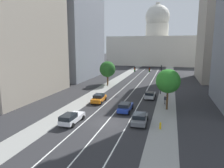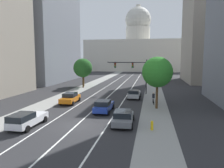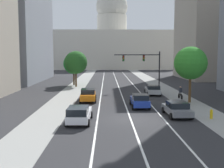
# 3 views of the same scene
# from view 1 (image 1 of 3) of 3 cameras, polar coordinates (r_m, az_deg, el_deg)

# --- Properties ---
(ground_plane) EXTENTS (400.00, 400.00, 0.00)m
(ground_plane) POSITION_cam_1_polar(r_m,az_deg,el_deg) (68.10, 8.35, 1.22)
(ground_plane) COLOR #2B2B2D
(sidewalk_left) EXTENTS (3.51, 130.00, 0.01)m
(sidewalk_left) POSITION_cam_1_polar(r_m,az_deg,el_deg) (64.72, 0.88, 0.85)
(sidewalk_left) COLOR gray
(sidewalk_left) RESTS_ON ground
(sidewalk_right) EXTENTS (3.51, 130.00, 0.01)m
(sidewalk_right) POSITION_cam_1_polar(r_m,az_deg,el_deg) (62.65, 14.87, 0.19)
(sidewalk_right) COLOR gray
(sidewalk_right) RESTS_ON ground
(lane_stripe_left) EXTENTS (0.16, 90.00, 0.01)m
(lane_stripe_left) POSITION_cam_1_polar(r_m,az_deg,el_deg) (54.05, 3.09, -1.06)
(lane_stripe_left) COLOR white
(lane_stripe_left) RESTS_ON ground
(lane_stripe_center) EXTENTS (0.16, 90.00, 0.01)m
(lane_stripe_center) POSITION_cam_1_polar(r_m,az_deg,el_deg) (53.49, 6.27, -1.22)
(lane_stripe_center) COLOR white
(lane_stripe_center) RESTS_ON ground
(lane_stripe_right) EXTENTS (0.16, 90.00, 0.01)m
(lane_stripe_right) POSITION_cam_1_polar(r_m,az_deg,el_deg) (53.09, 9.51, -1.39)
(lane_stripe_right) COLOR white
(lane_stripe_right) RESTS_ON ground
(capitol_building) EXTENTS (51.64, 22.82, 33.40)m
(capitol_building) POSITION_cam_1_polar(r_m,az_deg,el_deg) (122.37, 11.87, 9.90)
(capitol_building) COLOR beige
(capitol_building) RESTS_ON ground
(car_blue) EXTENTS (2.02, 4.69, 1.54)m
(car_blue) POSITION_cam_1_polar(r_m,az_deg,el_deg) (34.80, 3.59, -6.20)
(car_blue) COLOR #1E389E
(car_blue) RESTS_ON ground
(car_silver) EXTENTS (2.12, 4.38, 1.47)m
(car_silver) POSITION_cam_1_polar(r_m,az_deg,el_deg) (43.78, 10.19, -2.92)
(car_silver) COLOR #B2B5BA
(car_silver) RESTS_ON ground
(car_gray) EXTENTS (2.25, 4.66, 1.43)m
(car_gray) POSITION_cam_1_polar(r_m,az_deg,el_deg) (29.92, 7.45, -9.15)
(car_gray) COLOR slate
(car_gray) RESTS_ON ground
(car_orange) EXTENTS (2.21, 4.73, 1.56)m
(car_orange) POSITION_cam_1_polar(r_m,az_deg,el_deg) (40.45, -3.56, -3.82)
(car_orange) COLOR orange
(car_orange) RESTS_ON ground
(car_white) EXTENTS (2.10, 4.83, 1.54)m
(car_white) POSITION_cam_1_polar(r_m,az_deg,el_deg) (30.17, -10.93, -8.98)
(car_white) COLOR silver
(car_white) RESTS_ON ground
(traffic_signal_mast) EXTENTS (7.42, 0.39, 6.41)m
(traffic_signal_mast) POSITION_cam_1_polar(r_m,az_deg,el_deg) (47.91, 10.28, 2.85)
(traffic_signal_mast) COLOR black
(traffic_signal_mast) RESTS_ON ground
(fire_hydrant) EXTENTS (0.26, 0.35, 0.91)m
(fire_hydrant) POSITION_cam_1_polar(r_m,az_deg,el_deg) (28.64, 12.87, -10.84)
(fire_hydrant) COLOR yellow
(fire_hydrant) RESTS_ON ground
(cyclist) EXTENTS (0.39, 1.70, 1.72)m
(cyclist) POSITION_cam_1_polar(r_m,az_deg,el_deg) (39.90, 14.10, -4.24)
(cyclist) COLOR black
(cyclist) RESTS_ON ground
(street_tree_near_right) EXTENTS (4.02, 4.02, 6.88)m
(street_tree_near_right) POSITION_cam_1_polar(r_m,az_deg,el_deg) (36.24, 14.86, 0.74)
(street_tree_near_right) COLOR #51381E
(street_tree_near_right) RESTS_ON ground
(street_tree_mid_left) EXTENTS (4.21, 4.21, 6.57)m
(street_tree_mid_left) POSITION_cam_1_polar(r_m,az_deg,el_deg) (56.43, -1.23, 4.01)
(street_tree_mid_left) COLOR #51381E
(street_tree_mid_left) RESTS_ON ground
(street_tree_near_left) EXTENTS (3.98, 3.98, 6.17)m
(street_tree_near_left) POSITION_cam_1_polar(r_m,az_deg,el_deg) (59.24, -1.12, 4.03)
(street_tree_near_left) COLOR #51381E
(street_tree_near_left) RESTS_ON ground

